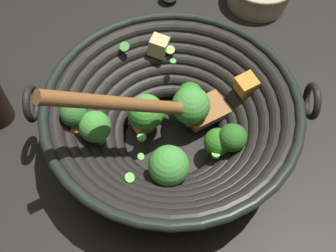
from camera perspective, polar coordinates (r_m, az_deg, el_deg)
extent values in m
plane|color=black|center=(0.64, 0.50, -2.10)|extent=(4.00, 4.00, 0.00)
cylinder|color=black|center=(0.63, 0.51, -1.87)|extent=(0.15, 0.15, 0.01)
torus|color=black|center=(0.62, 0.52, -1.06)|extent=(0.20, 0.20, 0.02)
torus|color=black|center=(0.61, 0.52, -0.48)|extent=(0.22, 0.22, 0.02)
torus|color=black|center=(0.60, 0.53, 0.13)|extent=(0.25, 0.25, 0.02)
torus|color=black|center=(0.59, 0.54, 0.75)|extent=(0.28, 0.28, 0.02)
torus|color=black|center=(0.58, 0.55, 1.39)|extent=(0.30, 0.30, 0.02)
torus|color=black|center=(0.57, 0.56, 2.05)|extent=(0.33, 0.33, 0.02)
torus|color=black|center=(0.56, 0.57, 2.74)|extent=(0.36, 0.36, 0.02)
torus|color=black|center=(0.55, 0.58, 3.45)|extent=(0.37, 0.37, 0.01)
torus|color=black|center=(0.58, -19.19, 3.09)|extent=(0.03, 0.05, 0.05)
torus|color=black|center=(0.59, 20.14, 3.40)|extent=(0.03, 0.05, 0.05)
cylinder|color=olive|center=(0.63, -3.09, 0.39)|extent=(0.03, 0.03, 0.02)
sphere|color=green|center=(0.60, -3.23, 2.03)|extent=(0.06, 0.06, 0.06)
cylinder|color=#75AF48|center=(0.57, -13.11, 0.54)|extent=(0.02, 0.02, 0.02)
sphere|color=#336E2C|center=(0.55, -13.55, 1.84)|extent=(0.04, 0.04, 0.04)
cylinder|color=olive|center=(0.64, 3.09, 3.01)|extent=(0.02, 0.02, 0.02)
sphere|color=#2C7A21|center=(0.62, 3.20, 4.52)|extent=(0.04, 0.04, 0.04)
cylinder|color=#66A444|center=(0.58, 0.10, -7.43)|extent=(0.03, 0.02, 0.02)
sphere|color=#429239|center=(0.54, 0.10, -5.79)|extent=(0.06, 0.06, 0.06)
cylinder|color=#71B349|center=(0.62, 3.19, 1.09)|extent=(0.03, 0.03, 0.02)
sphere|color=#449239|center=(0.59, 3.35, 3.00)|extent=(0.06, 0.06, 0.06)
cylinder|color=#5D9440|center=(0.60, 7.00, -3.64)|extent=(0.02, 0.02, 0.02)
sphere|color=#32741E|center=(0.58, 7.26, -2.34)|extent=(0.04, 0.04, 0.04)
cylinder|color=#80AE4C|center=(0.59, 9.02, -3.01)|extent=(0.02, 0.02, 0.02)
sphere|color=#2B6720|center=(0.57, 9.35, -1.70)|extent=(0.04, 0.04, 0.04)
cylinder|color=#659C4B|center=(0.57, -10.13, -1.68)|extent=(0.02, 0.02, 0.02)
sphere|color=#449638|center=(0.55, -10.57, -0.09)|extent=(0.05, 0.05, 0.05)
cube|color=#D4884D|center=(0.62, -3.89, 0.18)|extent=(0.04, 0.04, 0.04)
cube|color=tan|center=(0.65, -1.39, 11.53)|extent=(0.04, 0.04, 0.03)
cube|color=#C06927|center=(0.57, -12.06, -0.33)|extent=(0.04, 0.04, 0.03)
cube|color=orange|center=(0.62, 11.34, 5.82)|extent=(0.03, 0.03, 0.03)
cylinder|color=#6BC651|center=(0.53, -5.63, -7.47)|extent=(0.02, 0.02, 0.01)
cylinder|color=#6BC651|center=(0.57, 6.94, -4.15)|extent=(0.02, 0.02, 0.01)
cylinder|color=#6BC651|center=(0.63, 0.05, 2.33)|extent=(0.02, 0.02, 0.01)
cylinder|color=#99D166|center=(0.65, 0.33, 10.95)|extent=(0.02, 0.02, 0.01)
cylinder|color=#6BC651|center=(0.58, -4.00, -4.46)|extent=(0.01, 0.01, 0.01)
cylinder|color=#6BC651|center=(0.56, 1.90, -5.34)|extent=(0.02, 0.02, 0.01)
cylinder|color=#56B247|center=(0.64, 0.74, 9.32)|extent=(0.01, 0.01, 0.00)
cylinder|color=#6BC651|center=(0.57, -1.68, -4.89)|extent=(0.02, 0.02, 0.01)
cylinder|color=#56B247|center=(0.64, -6.30, 11.37)|extent=(0.02, 0.02, 0.01)
cylinder|color=#56B247|center=(0.59, -3.75, -1.87)|extent=(0.02, 0.02, 0.00)
cube|color=brown|center=(0.62, 5.48, 2.28)|extent=(0.08, 0.06, 0.01)
cylinder|color=brown|center=(0.50, -5.78, 3.16)|extent=(0.21, 0.05, 0.17)
cylinder|color=#99D166|center=(0.85, 14.13, 17.24)|extent=(0.02, 0.02, 0.01)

